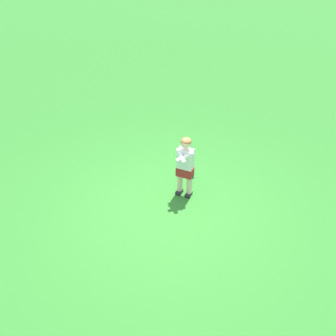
{
  "coord_description": "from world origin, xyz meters",
  "views": [
    {
      "loc": [
        -4.21,
        -1.72,
        3.92
      ],
      "look_at": [
        0.45,
        0.24,
        0.45
      ],
      "focal_mm": 39.58,
      "sensor_mm": 36.0,
      "label": 1
    }
  ],
  "objects": [
    {
      "name": "child_batter",
      "position": [
        0.45,
        -0.06,
        0.65
      ],
      "size": [
        0.62,
        0.33,
        1.08
      ],
      "color": "#232328",
      "rests_on": "ground"
    },
    {
      "name": "play_ball_center_lawn",
      "position": [
        0.94,
        -0.01,
        0.05
      ],
      "size": [
        0.1,
        0.1,
        0.1
      ],
      "primitive_type": "sphere",
      "color": "blue",
      "rests_on": "ground"
    },
    {
      "name": "ground_plane",
      "position": [
        0.0,
        0.0,
        0.0
      ],
      "size": [
        40.0,
        40.0,
        0.0
      ],
      "primitive_type": "plane",
      "color": "#2D7528"
    }
  ]
}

